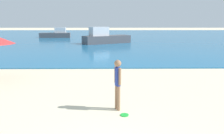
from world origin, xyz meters
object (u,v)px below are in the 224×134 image
Objects in this scene: frisbee at (124,115)px; boat_far at (56,34)px; person_standing at (118,82)px; boat_near at (105,38)px.

frisbee is 0.05× the size of boat_far.
person_standing is 0.31× the size of boat_far.
boat_near is at bearing -22.44° from person_standing.
frisbee is at bearing -115.55° from boat_near.
boat_far is at bearing 102.27° from boat_near.
person_standing is at bearing 101.01° from boat_far.
frisbee is 34.47m from boat_far.
boat_near is (-0.83, 21.95, -0.16)m from person_standing.
boat_near is at bearing 124.65° from boat_far.
boat_near is at bearing 92.65° from frisbee.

